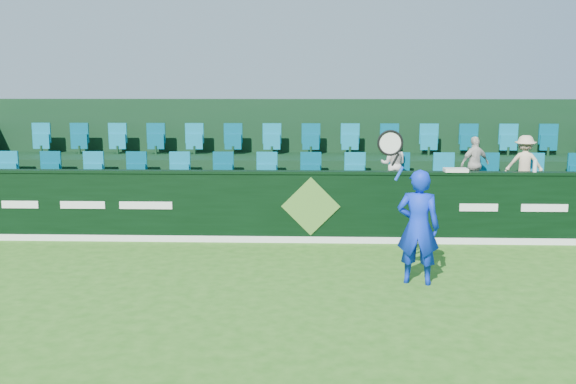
{
  "coord_description": "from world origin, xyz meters",
  "views": [
    {
      "loc": [
        -0.02,
        -7.84,
        2.91
      ],
      "look_at": [
        -0.39,
        2.8,
        1.15
      ],
      "focal_mm": 40.0,
      "sensor_mm": 36.0,
      "label": 1
    }
  ],
  "objects_px": {
    "spectator_right": "(524,164)",
    "tennis_player": "(418,226)",
    "spectator_middle": "(475,164)",
    "towel": "(456,170)",
    "spectator_left": "(393,164)",
    "drinks_bottle": "(535,166)"
  },
  "relations": [
    {
      "from": "spectator_middle",
      "to": "spectator_left",
      "type": "bearing_deg",
      "value": -23.89
    },
    {
      "from": "towel",
      "to": "spectator_left",
      "type": "bearing_deg",
      "value": 131.76
    },
    {
      "from": "spectator_middle",
      "to": "towel",
      "type": "xyz_separation_m",
      "value": [
        -0.63,
        -1.12,
        0.02
      ]
    },
    {
      "from": "tennis_player",
      "to": "spectator_right",
      "type": "xyz_separation_m",
      "value": [
        2.72,
        3.65,
        0.5
      ]
    },
    {
      "from": "spectator_left",
      "to": "spectator_right",
      "type": "xyz_separation_m",
      "value": [
        2.62,
        0.0,
        0.03
      ]
    },
    {
      "from": "spectator_middle",
      "to": "drinks_bottle",
      "type": "height_order",
      "value": "spectator_middle"
    },
    {
      "from": "tennis_player",
      "to": "spectator_right",
      "type": "distance_m",
      "value": 4.58
    },
    {
      "from": "spectator_middle",
      "to": "tennis_player",
      "type": "bearing_deg",
      "value": 40.82
    },
    {
      "from": "tennis_player",
      "to": "spectator_left",
      "type": "relative_size",
      "value": 2.17
    },
    {
      "from": "spectator_middle",
      "to": "drinks_bottle",
      "type": "xyz_separation_m",
      "value": [
        0.81,
        -1.12,
        0.11
      ]
    },
    {
      "from": "spectator_left",
      "to": "towel",
      "type": "distance_m",
      "value": 1.5
    },
    {
      "from": "spectator_right",
      "to": "drinks_bottle",
      "type": "relative_size",
      "value": 4.89
    },
    {
      "from": "tennis_player",
      "to": "towel",
      "type": "xyz_separation_m",
      "value": [
        1.1,
        2.53,
        0.51
      ]
    },
    {
      "from": "drinks_bottle",
      "to": "spectator_left",
      "type": "bearing_deg",
      "value": 155.37
    },
    {
      "from": "spectator_right",
      "to": "tennis_player",
      "type": "bearing_deg",
      "value": 66.55
    },
    {
      "from": "tennis_player",
      "to": "towel",
      "type": "bearing_deg",
      "value": 66.61
    },
    {
      "from": "tennis_player",
      "to": "spectator_middle",
      "type": "height_order",
      "value": "tennis_player"
    },
    {
      "from": "towel",
      "to": "spectator_right",
      "type": "bearing_deg",
      "value": 34.61
    },
    {
      "from": "spectator_right",
      "to": "drinks_bottle",
      "type": "distance_m",
      "value": 1.14
    },
    {
      "from": "tennis_player",
      "to": "spectator_right",
      "type": "bearing_deg",
      "value": 53.35
    },
    {
      "from": "spectator_middle",
      "to": "towel",
      "type": "height_order",
      "value": "spectator_middle"
    },
    {
      "from": "tennis_player",
      "to": "drinks_bottle",
      "type": "height_order",
      "value": "tennis_player"
    }
  ]
}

